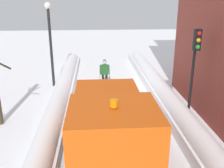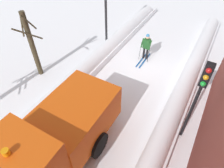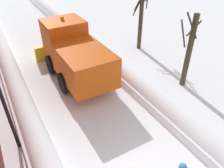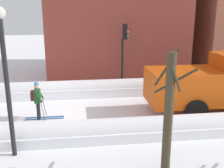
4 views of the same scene
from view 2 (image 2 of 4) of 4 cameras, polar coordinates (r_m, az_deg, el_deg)
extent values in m
cube|color=#DB510F|center=(8.24, -10.19, -9.38)|extent=(2.30, 3.40, 1.60)
cylinder|color=orange|center=(6.15, -28.18, -16.86)|extent=(0.20, 0.20, 0.18)
cylinder|color=black|center=(8.85, -25.84, -19.82)|extent=(0.25, 1.10, 1.10)
cylinder|color=black|center=(8.44, -3.83, -17.04)|extent=(0.25, 1.10, 1.10)
cylinder|color=black|center=(9.38, -15.94, -10.34)|extent=(0.25, 1.10, 1.10)
cylinder|color=black|center=(13.27, 9.99, 8.55)|extent=(0.14, 0.14, 0.82)
cylinder|color=black|center=(13.33, 9.11, 8.84)|extent=(0.14, 0.14, 0.82)
cube|color=#1E5123|center=(12.91, 9.92, 11.32)|extent=(0.42, 0.26, 0.62)
cube|color=#591E19|center=(13.07, 10.30, 11.85)|extent=(0.32, 0.16, 0.44)
sphere|color=tan|center=(12.67, 10.18, 13.11)|extent=(0.24, 0.24, 0.24)
sphere|color=teal|center=(12.62, 10.24, 13.50)|extent=(0.22, 0.22, 0.22)
cylinder|color=#1E5123|center=(12.75, 10.85, 10.89)|extent=(0.09, 0.33, 0.56)
cylinder|color=#1E5123|center=(12.89, 8.68, 11.57)|extent=(0.09, 0.33, 0.56)
cube|color=#194C8C|center=(13.31, 9.37, 6.64)|extent=(0.09, 1.80, 0.03)
cube|color=#194C8C|center=(13.37, 8.50, 6.94)|extent=(0.09, 1.80, 0.03)
cylinder|color=#262628|center=(12.95, 10.49, 8.51)|extent=(0.02, 0.19, 1.19)
cylinder|color=#262628|center=(13.11, 8.05, 9.31)|extent=(0.02, 0.19, 1.19)
cylinder|color=black|center=(8.59, 21.54, -7.51)|extent=(0.12, 0.12, 3.23)
cube|color=black|center=(7.11, 25.51, 2.35)|extent=(0.28, 0.24, 0.90)
sphere|color=red|center=(6.84, 26.01, 3.49)|extent=(0.18, 0.18, 0.18)
sphere|color=gold|center=(7.00, 25.32, 1.74)|extent=(0.18, 0.18, 0.18)
sphere|color=green|center=(7.17, 24.66, 0.08)|extent=(0.18, 0.18, 0.18)
cylinder|color=black|center=(13.92, -1.78, 20.19)|extent=(0.16, 0.16, 4.74)
cylinder|color=#3D3422|center=(11.84, -21.86, 10.07)|extent=(0.28, 0.28, 3.87)
cylinder|color=#3D3422|center=(11.33, -24.36, 14.76)|extent=(0.42, 0.48, 0.90)
cylinder|color=#3D3422|center=(11.02, -22.80, 16.06)|extent=(0.19, 0.78, 1.10)
cylinder|color=#3D3422|center=(10.97, -23.03, 13.09)|extent=(0.75, 1.12, 0.97)
camera|label=1|loc=(6.70, -87.39, -28.40)|focal=40.69mm
camera|label=3|loc=(12.66, 35.70, 32.37)|focal=35.26mm
camera|label=4|loc=(18.10, -35.96, 27.90)|focal=43.65mm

